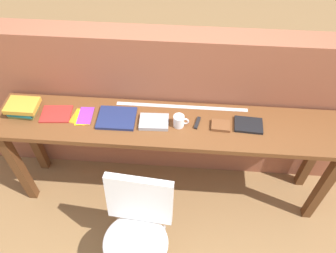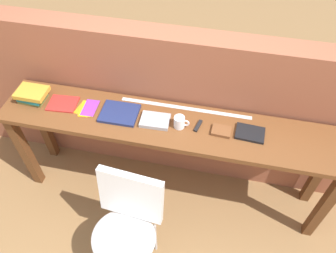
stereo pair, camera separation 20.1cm
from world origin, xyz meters
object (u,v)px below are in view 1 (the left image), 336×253
object	(u,v)px
chair_white_moulded	(137,228)
book_stack_leftmost	(23,108)
magazine_cycling	(56,114)
leather_journal_brown	(221,126)
mug	(179,121)
multitool_folded	(197,123)
book_open_centre	(117,118)
book_repair_rightmost	(248,125)
pamphlet_pile_colourful	(83,116)

from	to	relation	value
chair_white_moulded	book_stack_leftmost	size ratio (longest dim) A/B	3.99
magazine_cycling	leather_journal_brown	xyz separation A→B (m)	(1.18, -0.03, 0.01)
mug	multitool_folded	world-z (taller)	mug
book_open_centre	book_repair_rightmost	xyz separation A→B (m)	(0.93, 0.01, -0.00)
book_open_centre	multitool_folded	distance (m)	0.58
chair_white_moulded	book_stack_leftmost	distance (m)	1.18
pamphlet_pile_colourful	chair_white_moulded	bearing A→B (deg)	-54.79
leather_journal_brown	book_repair_rightmost	size ratio (longest dim) A/B	0.67
magazine_cycling	chair_white_moulded	bearing A→B (deg)	-49.51
mug	book_repair_rightmost	distance (m)	0.49
mug	multitool_folded	xyz separation A→B (m)	(0.13, 0.03, -0.04)
magazine_cycling	mug	xyz separation A→B (m)	(0.89, -0.04, 0.04)
mug	book_repair_rightmost	bearing A→B (deg)	3.70
magazine_cycling	leather_journal_brown	size ratio (longest dim) A/B	1.64
book_stack_leftmost	pamphlet_pile_colourful	distance (m)	0.44
book_repair_rightmost	multitool_folded	bearing A→B (deg)	-175.66
leather_journal_brown	book_stack_leftmost	bearing A→B (deg)	-177.98
magazine_cycling	book_repair_rightmost	xyz separation A→B (m)	(1.38, -0.00, 0.00)
chair_white_moulded	multitool_folded	size ratio (longest dim) A/B	8.10
mug	book_repair_rightmost	world-z (taller)	mug
book_repair_rightmost	book_open_centre	bearing A→B (deg)	-176.18
chair_white_moulded	book_open_centre	xyz separation A→B (m)	(-0.21, 0.65, 0.36)
magazine_cycling	mug	world-z (taller)	mug
book_stack_leftmost	book_open_centre	xyz separation A→B (m)	(0.68, -0.01, -0.04)
multitool_folded	leather_journal_brown	bearing A→B (deg)	-6.00
magazine_cycling	book_stack_leftmost	bearing A→B (deg)	175.67
mug	book_open_centre	bearing A→B (deg)	176.77
book_stack_leftmost	pamphlet_pile_colourful	size ratio (longest dim) A/B	1.21
multitool_folded	book_stack_leftmost	bearing A→B (deg)	179.58
chair_white_moulded	magazine_cycling	bearing A→B (deg)	135.04
book_open_centre	book_repair_rightmost	size ratio (longest dim) A/B	1.38
pamphlet_pile_colourful	book_repair_rightmost	xyz separation A→B (m)	(1.18, 0.00, 0.01)
pamphlet_pile_colourful	book_open_centre	bearing A→B (deg)	-0.86
mug	leather_journal_brown	xyz separation A→B (m)	(0.29, 0.01, -0.03)
chair_white_moulded	leather_journal_brown	distance (m)	0.90
book_stack_leftmost	multitool_folded	bearing A→B (deg)	-0.42
magazine_cycling	pamphlet_pile_colourful	world-z (taller)	magazine_cycling
chair_white_moulded	leather_journal_brown	bearing A→B (deg)	49.99
magazine_cycling	multitool_folded	distance (m)	1.02
chair_white_moulded	magazine_cycling	size ratio (longest dim) A/B	4.19
pamphlet_pile_colourful	book_repair_rightmost	size ratio (longest dim) A/B	0.95
leather_journal_brown	book_open_centre	bearing A→B (deg)	-178.20
book_stack_leftmost	mug	bearing A→B (deg)	-1.78
book_stack_leftmost	book_open_centre	world-z (taller)	book_stack_leftmost
book_stack_leftmost	magazine_cycling	xyz separation A→B (m)	(0.23, 0.00, -0.04)
chair_white_moulded	multitool_folded	world-z (taller)	multitool_folded
magazine_cycling	book_repair_rightmost	distance (m)	1.38
chair_white_moulded	mug	size ratio (longest dim) A/B	8.10
book_stack_leftmost	mug	world-z (taller)	same
chair_white_moulded	book_open_centre	size ratio (longest dim) A/B	3.32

